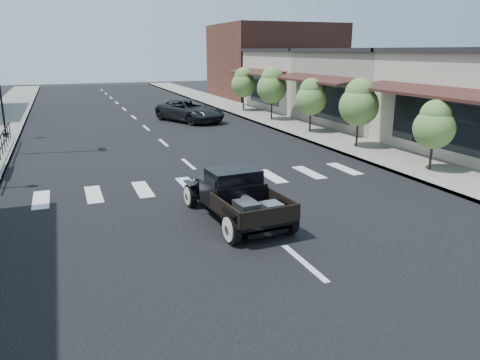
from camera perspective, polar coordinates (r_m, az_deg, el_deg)
name	(u,v)px	position (r m, az deg, el deg)	size (l,w,h in m)	color
ground	(253,220)	(13.16, 1.57, -4.84)	(120.00, 120.00, 0.00)	black
road	(152,133)	(27.20, -10.63, 5.61)	(14.00, 80.00, 0.02)	black
road_markings	(172,151)	(22.38, -8.26, 3.57)	(12.00, 60.00, 0.06)	silver
sidewalk_right	(287,124)	(29.87, 5.70, 6.79)	(3.00, 80.00, 0.15)	gray
storefront_mid	(395,89)	(31.46, 18.34, 10.53)	(10.00, 9.00, 4.50)	gray
storefront_far	(321,80)	(38.86, 9.88, 11.89)	(10.00, 9.00, 4.50)	beige
far_building_right	(274,61)	(47.89, 4.23, 14.22)	(11.00, 10.00, 7.00)	brown
lamp_post_c	(2,103)	(27.67, -27.05, 8.33)	(0.36, 0.36, 3.52)	black
small_tree_a	(433,137)	(19.16, 22.47, 4.91)	(1.54, 1.54, 2.57)	#577F3A
small_tree_b	(358,114)	(22.85, 14.23, 7.81)	(1.85, 1.85, 3.08)	#577F3A
small_tree_c	(311,106)	(26.67, 8.61, 8.90)	(1.71, 1.71, 2.85)	#577F3A
small_tree_d	(272,94)	(31.26, 3.90, 10.39)	(1.97, 1.97, 3.28)	#577F3A
small_tree_e	(243,90)	(35.97, 0.42, 10.94)	(1.85, 1.85, 3.08)	#577F3A
hotrod_pickup	(236,195)	(12.86, -0.45, -1.89)	(1.97, 4.21, 1.46)	black
second_car	(190,111)	(31.30, -6.11, 8.38)	(2.39, 5.18, 1.44)	black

